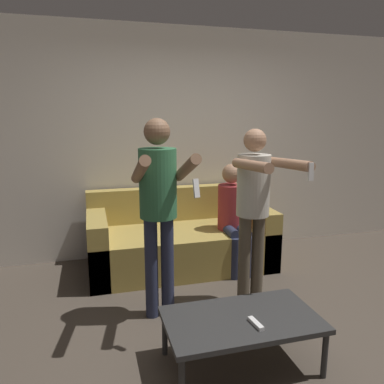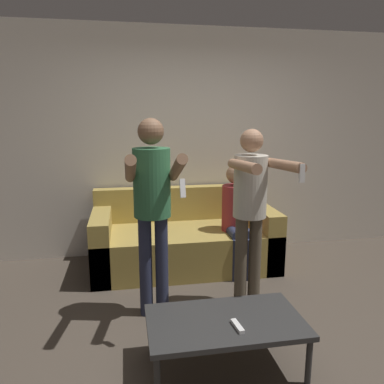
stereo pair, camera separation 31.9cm
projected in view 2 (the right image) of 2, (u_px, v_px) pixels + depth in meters
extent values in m
plane|color=#4C4238|center=(236.00, 340.00, 2.88)|extent=(14.00, 14.00, 0.00)
cube|color=silver|center=(190.00, 143.00, 4.56)|extent=(6.40, 0.06, 2.70)
cube|color=#AD9347|center=(184.00, 247.00, 4.23)|extent=(2.01, 0.96, 0.44)
cube|color=#AD9347|center=(179.00, 203.00, 4.53)|extent=(2.01, 0.16, 0.40)
cube|color=#AD9347|center=(102.00, 243.00, 4.05)|extent=(0.20, 0.96, 0.66)
cube|color=#AD9347|center=(261.00, 234.00, 4.36)|extent=(0.20, 0.96, 0.66)
cylinder|color=#282D47|center=(146.00, 266.00, 3.17)|extent=(0.11, 0.11, 0.88)
cylinder|color=#282D47|center=(162.00, 265.00, 3.19)|extent=(0.11, 0.11, 0.88)
cylinder|color=#337047|center=(152.00, 183.00, 3.03)|extent=(0.30, 0.30, 0.56)
sphere|color=brown|center=(151.00, 131.00, 2.95)|extent=(0.21, 0.21, 0.21)
cylinder|color=brown|center=(130.00, 170.00, 2.72)|extent=(0.08, 0.55, 0.28)
cylinder|color=brown|center=(177.00, 168.00, 2.78)|extent=(0.08, 0.55, 0.28)
cube|color=white|center=(183.00, 188.00, 2.55)|extent=(0.04, 0.07, 0.13)
cylinder|color=brown|center=(241.00, 262.00, 3.32)|extent=(0.11, 0.11, 0.83)
cylinder|color=brown|center=(255.00, 261.00, 3.34)|extent=(0.11, 0.11, 0.83)
cylinder|color=beige|center=(250.00, 186.00, 3.19)|extent=(0.29, 0.29, 0.53)
sphere|color=#A87A5B|center=(252.00, 141.00, 3.11)|extent=(0.19, 0.19, 0.19)
cylinder|color=#A87A5B|center=(243.00, 166.00, 2.83)|extent=(0.08, 0.60, 0.11)
cylinder|color=#A87A5B|center=(284.00, 165.00, 2.88)|extent=(0.08, 0.60, 0.11)
cube|color=white|center=(302.00, 173.00, 2.60)|extent=(0.04, 0.04, 0.13)
cylinder|color=#282D47|center=(237.00, 260.00, 3.87)|extent=(0.11, 0.11, 0.44)
cylinder|color=#282D47|center=(249.00, 259.00, 3.89)|extent=(0.11, 0.11, 0.44)
cylinder|color=#282D47|center=(233.00, 232.00, 3.97)|extent=(0.11, 0.32, 0.11)
cylinder|color=#282D47|center=(245.00, 232.00, 4.00)|extent=(0.11, 0.32, 0.11)
cylinder|color=#9E2D33|center=(235.00, 208.00, 4.09)|extent=(0.29, 0.29, 0.50)
sphere|color=#A87A5B|center=(236.00, 174.00, 4.02)|extent=(0.21, 0.21, 0.21)
cube|color=#2D2D2D|center=(225.00, 322.00, 2.49)|extent=(1.04, 0.59, 0.04)
cylinder|color=#2D2D2D|center=(157.00, 381.00, 2.20)|extent=(0.04, 0.04, 0.33)
cylinder|color=#2D2D2D|center=(309.00, 362.00, 2.37)|extent=(0.04, 0.04, 0.33)
cylinder|color=#2D2D2D|center=(151.00, 332.00, 2.70)|extent=(0.04, 0.04, 0.33)
cylinder|color=#2D2D2D|center=(277.00, 319.00, 2.86)|extent=(0.04, 0.04, 0.33)
cube|color=white|center=(238.00, 326.00, 2.39)|extent=(0.05, 0.15, 0.02)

